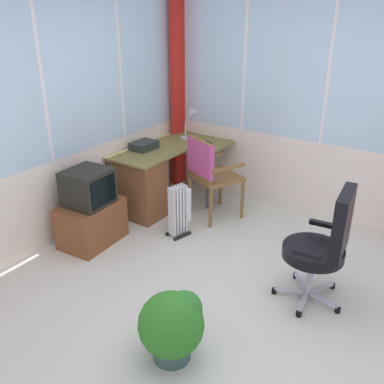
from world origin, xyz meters
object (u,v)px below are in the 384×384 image
Objects in this scene: desk_lamp at (192,118)px; tv_remote at (208,143)px; desk at (144,182)px; wooden_armchair at (207,168)px; potted_plant at (173,324)px; space_heater at (180,210)px; paper_tray at (144,145)px; office_chair at (325,242)px; tv_on_stand at (91,211)px.

tv_remote is (-0.11, -0.31, -0.25)m from desk_lamp.
wooden_armchair reaches higher than desk.
space_heater is at bearing 34.33° from potted_plant.
desk is 4.67× the size of paper_tray.
wooden_armchair is at bearing 26.41° from potted_plant.
wooden_armchair reaches higher than space_heater.
desk_lamp is (0.90, -0.06, 0.58)m from desk.
wooden_armchair is (-0.48, -0.30, -0.12)m from tv_remote.
potted_plant is at bearing -135.74° from paper_tray.
paper_tray is 2.59m from potted_plant.
desk is 0.68m from space_heater.
desk_lamp is at bearing 28.38° from space_heater.
office_chair is at bearing -94.41° from tv_remote.
office_chair is 1.96× the size of potted_plant.
desk_lamp is 3.06m from potted_plant.
tv_remote is (0.79, -0.37, 0.34)m from desk.
desk_lamp is 0.41m from tv_remote.
desk_lamp is 1.41m from space_heater.
desk is at bearing -143.02° from paper_tray.
potted_plant is (-0.80, -1.65, -0.07)m from tv_on_stand.
space_heater is (-1.08, -0.58, -0.69)m from desk_lamp.
desk_lamp is 1.84m from tv_on_stand.
wooden_armchair is 1.36m from tv_on_stand.
office_chair reaches higher than desk.
tv_remote reaches higher than desk.
desk is 2.46× the size of space_heater.
desk_lamp is at bearing 31.88° from potted_plant.
paper_tray is 0.53× the size of space_heater.
desk_lamp is at bearing 46.09° from wooden_armchair.
office_chair is at bearing -99.01° from space_heater.
desk is 1.37× the size of office_chair.
office_chair is 1.38m from potted_plant.
desk reaches higher than space_heater.
tv_remote is 0.16× the size of wooden_armchair.
paper_tray is 0.83m from wooden_armchair.
desk is 1.46× the size of wooden_armchair.
office_chair is at bearing -104.71° from paper_tray.
tv_remote is at bearing -40.69° from paper_tray.
desk_lamp is 0.41× the size of wooden_armchair.
desk_lamp is 0.69× the size of space_heater.
desk_lamp is 0.92m from wooden_armchair.
wooden_armchair is 1.68× the size of space_heater.
potted_plant is at bearing -145.67° from space_heater.
paper_tray is 2.49m from office_chair.
wooden_armchair is at bearing -64.81° from desk.
office_chair is (-1.34, -2.20, -0.41)m from desk_lamp.
desk is at bearing 78.99° from office_chair.
space_heater is (-0.50, 0.02, -0.32)m from wooden_armchair.
tv_remote is 0.29× the size of potted_plant.
tv_remote is at bearing 27.49° from potted_plant.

